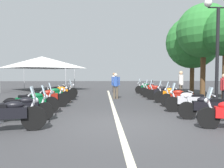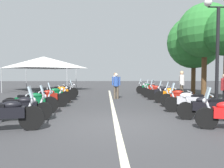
% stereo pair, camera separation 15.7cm
% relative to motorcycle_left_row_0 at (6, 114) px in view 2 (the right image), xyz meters
% --- Properties ---
extents(ground_plane, '(80.00, 80.00, 0.00)m').
position_rel_motorcycle_left_row_0_xyz_m(ground_plane, '(0.64, -3.03, -0.48)').
color(ground_plane, '#38383A').
extents(lane_centre_stripe, '(18.57, 0.16, 0.01)m').
position_rel_motorcycle_left_row_0_xyz_m(lane_centre_stripe, '(4.60, -3.03, -0.48)').
color(lane_centre_stripe, beige).
rests_on(lane_centre_stripe, ground_plane).
extents(motorcycle_left_row_0, '(0.72, 2.03, 1.23)m').
position_rel_motorcycle_left_row_0_xyz_m(motorcycle_left_row_0, '(0.00, 0.00, 0.00)').
color(motorcycle_left_row_0, black).
rests_on(motorcycle_left_row_0, ground_plane).
extents(motorcycle_left_row_1, '(0.71, 2.11, 1.19)m').
position_rel_motorcycle_left_row_0_xyz_m(motorcycle_left_row_1, '(1.27, 0.13, -0.02)').
color(motorcycle_left_row_1, black).
rests_on(motorcycle_left_row_1, ground_plane).
extents(motorcycle_left_row_2, '(0.83, 2.07, 1.22)m').
position_rel_motorcycle_left_row_0_xyz_m(motorcycle_left_row_2, '(2.53, 0.20, -0.00)').
color(motorcycle_left_row_2, black).
rests_on(motorcycle_left_row_2, ground_plane).
extents(motorcycle_left_row_3, '(0.89, 2.06, 1.01)m').
position_rel_motorcycle_left_row_0_xyz_m(motorcycle_left_row_3, '(4.03, 0.09, -0.02)').
color(motorcycle_left_row_3, black).
rests_on(motorcycle_left_row_3, ground_plane).
extents(motorcycle_left_row_4, '(0.90, 2.01, 1.00)m').
position_rel_motorcycle_left_row_0_xyz_m(motorcycle_left_row_4, '(5.30, 0.10, -0.02)').
color(motorcycle_left_row_4, black).
rests_on(motorcycle_left_row_4, ground_plane).
extents(motorcycle_left_row_5, '(0.79, 2.07, 1.22)m').
position_rel_motorcycle_left_row_0_xyz_m(motorcycle_left_row_5, '(6.65, 0.04, -0.01)').
color(motorcycle_left_row_5, black).
rests_on(motorcycle_left_row_5, ground_plane).
extents(motorcycle_left_row_6, '(1.04, 2.05, 1.01)m').
position_rel_motorcycle_left_row_0_xyz_m(motorcycle_left_row_6, '(8.00, 0.14, -0.02)').
color(motorcycle_left_row_6, black).
rests_on(motorcycle_left_row_6, ground_plane).
extents(motorcycle_right_row_1, '(0.79, 2.12, 0.98)m').
position_rel_motorcycle_left_row_0_xyz_m(motorcycle_right_row_1, '(1.20, -6.18, -0.03)').
color(motorcycle_right_row_1, black).
rests_on(motorcycle_right_row_1, ground_plane).
extents(motorcycle_right_row_2, '(0.79, 2.11, 1.21)m').
position_rel_motorcycle_left_row_0_xyz_m(motorcycle_right_row_2, '(2.61, -6.11, -0.01)').
color(motorcycle_right_row_2, black).
rests_on(motorcycle_right_row_2, ground_plane).
extents(motorcycle_right_row_3, '(0.90, 1.95, 1.21)m').
position_rel_motorcycle_left_row_0_xyz_m(motorcycle_right_row_3, '(3.92, -6.22, -0.01)').
color(motorcycle_right_row_3, black).
rests_on(motorcycle_right_row_3, ground_plane).
extents(motorcycle_right_row_4, '(0.80, 2.01, 1.21)m').
position_rel_motorcycle_left_row_0_xyz_m(motorcycle_right_row_4, '(5.30, -6.25, -0.01)').
color(motorcycle_right_row_4, black).
rests_on(motorcycle_right_row_4, ground_plane).
extents(motorcycle_right_row_5, '(1.04, 2.04, 1.21)m').
position_rel_motorcycle_left_row_0_xyz_m(motorcycle_right_row_5, '(6.56, -6.15, -0.01)').
color(motorcycle_right_row_5, black).
rests_on(motorcycle_right_row_5, ground_plane).
extents(motorcycle_right_row_6, '(0.85, 2.12, 1.19)m').
position_rel_motorcycle_left_row_0_xyz_m(motorcycle_right_row_6, '(7.94, -6.16, -0.02)').
color(motorcycle_right_row_6, black).
rests_on(motorcycle_right_row_6, ground_plane).
extents(motorcycle_right_row_7, '(0.77, 2.02, 0.98)m').
position_rel_motorcycle_left_row_0_xyz_m(motorcycle_right_row_7, '(9.23, -6.18, -0.03)').
color(motorcycle_right_row_7, black).
rests_on(motorcycle_right_row_7, ground_plane).
extents(motorcycle_right_row_8, '(0.78, 1.98, 1.21)m').
position_rel_motorcycle_left_row_0_xyz_m(motorcycle_right_row_8, '(10.68, -6.06, -0.01)').
color(motorcycle_right_row_8, black).
rests_on(motorcycle_right_row_8, ground_plane).
extents(street_lamp_twin_globe, '(0.32, 1.22, 4.70)m').
position_rel_motorcycle_left_row_0_xyz_m(street_lamp_twin_globe, '(3.06, -7.42, 2.75)').
color(street_lamp_twin_globe, black).
rests_on(street_lamp_twin_globe, ground_plane).
extents(traffic_cone_0, '(0.36, 0.36, 0.61)m').
position_rel_motorcycle_left_row_0_xyz_m(traffic_cone_0, '(3.64, -7.49, -0.19)').
color(traffic_cone_0, orange).
rests_on(traffic_cone_0, ground_plane).
extents(bystander_0, '(0.32, 0.52, 1.60)m').
position_rel_motorcycle_left_row_0_xyz_m(bystander_0, '(7.44, -3.36, 0.46)').
color(bystander_0, brown).
rests_on(bystander_0, ground_plane).
extents(bystander_1, '(0.47, 0.32, 1.57)m').
position_rel_motorcycle_left_row_0_xyz_m(bystander_1, '(4.10, -8.36, 0.43)').
color(bystander_1, black).
rests_on(bystander_1, ground_plane).
extents(bystander_2, '(0.50, 0.32, 1.67)m').
position_rel_motorcycle_left_row_0_xyz_m(bystander_2, '(12.17, -3.50, 0.50)').
color(bystander_2, black).
rests_on(bystander_2, ground_plane).
extents(bystander_3, '(0.44, 0.36, 1.75)m').
position_rel_motorcycle_left_row_0_xyz_m(bystander_3, '(7.31, -7.47, 0.55)').
color(bystander_3, brown).
rests_on(bystander_3, ground_plane).
extents(roadside_tree_1, '(3.98, 3.98, 5.96)m').
position_rel_motorcycle_left_row_0_xyz_m(roadside_tree_1, '(10.06, -9.37, 3.49)').
color(roadside_tree_1, brown).
rests_on(roadside_tree_1, ground_plane).
extents(roadside_tree_2, '(3.40, 3.40, 6.00)m').
position_rel_motorcycle_left_row_0_xyz_m(roadside_tree_2, '(7.49, -8.97, 3.80)').
color(roadside_tree_2, brown).
rests_on(roadside_tree_2, ground_plane).
extents(event_tent, '(5.91, 5.91, 3.20)m').
position_rel_motorcycle_left_row_0_xyz_m(event_tent, '(14.31, 3.15, 2.17)').
color(event_tent, white).
rests_on(event_tent, ground_plane).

